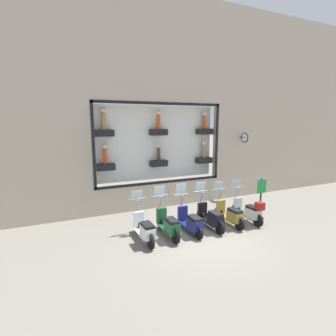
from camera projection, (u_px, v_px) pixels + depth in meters
ground_plane at (199, 235)px, 9.23m from camera, size 120.00×120.00×0.00m
building_facade at (159, 102)px, 11.64m from camera, size 1.18×36.00×9.41m
scooter_silver_0 at (249, 211)px, 10.37m from camera, size 1.80×0.61×1.55m
scooter_olive_1 at (230, 215)px, 10.08m from camera, size 1.80×0.60×1.57m
scooter_black_2 at (211, 218)px, 9.73m from camera, size 1.80×0.60×1.63m
scooter_navy_3 at (191, 222)px, 9.38m from camera, size 1.79×0.61×1.65m
scooter_green_4 at (169, 225)px, 9.03m from camera, size 1.81×0.60×1.65m
scooter_white_5 at (145, 229)px, 8.67m from camera, size 1.80×0.61×1.56m
shop_sign_post at (261, 197)px, 10.74m from camera, size 0.36×0.45×1.68m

